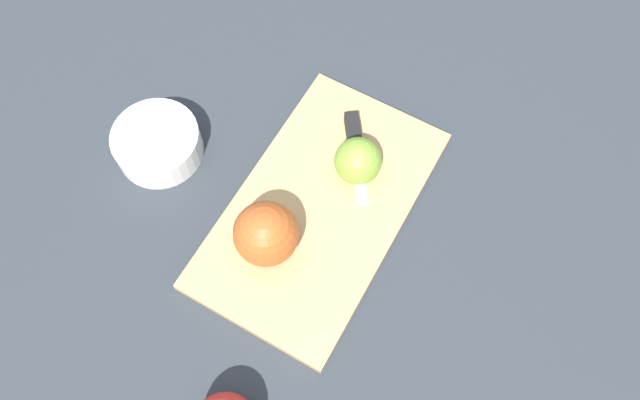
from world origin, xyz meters
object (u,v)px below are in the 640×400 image
object	(u,v)px
knife	(354,138)
bowl	(157,142)
apple_half_right	(358,161)
apple_half_left	(266,234)

from	to	relation	value
knife	bowl	bearing A→B (deg)	-94.29
apple_half_right	bowl	size ratio (longest dim) A/B	0.53
apple_half_left	apple_half_right	size ratio (longest dim) A/B	1.30
apple_half_right	knife	world-z (taller)	apple_half_right
knife	apple_half_left	bearing A→B (deg)	-42.22
apple_half_right	knife	distance (m)	0.06
apple_half_left	knife	bearing A→B (deg)	-105.13
apple_half_left	bowl	bearing A→B (deg)	-21.92
apple_half_left	apple_half_right	distance (m)	0.17
apple_half_left	knife	world-z (taller)	apple_half_left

